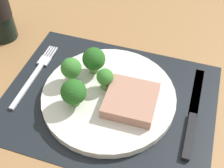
# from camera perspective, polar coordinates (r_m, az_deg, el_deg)

# --- Properties ---
(ground_plane) EXTENTS (1.40, 1.10, 0.03)m
(ground_plane) POSITION_cam_1_polar(r_m,az_deg,el_deg) (0.61, -0.61, -3.97)
(ground_plane) COLOR #996D42
(placemat) EXTENTS (0.42, 0.33, 0.00)m
(placemat) POSITION_cam_1_polar(r_m,az_deg,el_deg) (0.59, -0.62, -2.99)
(placemat) COLOR black
(placemat) RESTS_ON ground_plane
(plate) EXTENTS (0.27, 0.27, 0.02)m
(plate) POSITION_cam_1_polar(r_m,az_deg,el_deg) (0.59, -0.63, -2.41)
(plate) COLOR silver
(plate) RESTS_ON placemat
(steak) EXTENTS (0.10, 0.10, 0.02)m
(steak) POSITION_cam_1_polar(r_m,az_deg,el_deg) (0.56, 3.69, -3.16)
(steak) COLOR tan
(steak) RESTS_ON plate
(broccoli_front_edge) EXTENTS (0.05, 0.05, 0.06)m
(broccoli_front_edge) POSITION_cam_1_polar(r_m,az_deg,el_deg) (0.60, -3.54, 4.81)
(broccoli_front_edge) COLOR #5B8942
(broccoli_front_edge) RESTS_ON plate
(broccoli_center) EXTENTS (0.04, 0.04, 0.06)m
(broccoli_center) POSITION_cam_1_polar(r_m,az_deg,el_deg) (0.58, -7.94, 2.98)
(broccoli_center) COLOR #5B8942
(broccoli_center) RESTS_ON plate
(broccoli_near_fork) EXTENTS (0.03, 0.03, 0.05)m
(broccoli_near_fork) POSITION_cam_1_polar(r_m,az_deg,el_deg) (0.57, -1.36, 1.18)
(broccoli_near_fork) COLOR #6B994C
(broccoli_near_fork) RESTS_ON plate
(broccoli_back_left) EXTENTS (0.05, 0.05, 0.06)m
(broccoli_back_left) POSITION_cam_1_polar(r_m,az_deg,el_deg) (0.54, -7.46, -1.59)
(broccoli_back_left) COLOR #5B8942
(broccoli_back_left) RESTS_ON plate
(fork) EXTENTS (0.02, 0.19, 0.01)m
(fork) POSITION_cam_1_polar(r_m,az_deg,el_deg) (0.66, -14.71, 1.88)
(fork) COLOR silver
(fork) RESTS_ON placemat
(knife) EXTENTS (0.02, 0.23, 0.01)m
(knife) POSITION_cam_1_polar(r_m,az_deg,el_deg) (0.58, 15.39, -6.16)
(knife) COLOR black
(knife) RESTS_ON placemat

